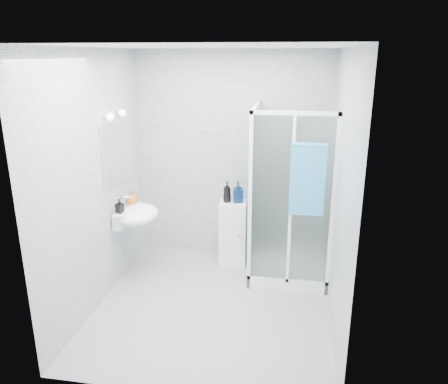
% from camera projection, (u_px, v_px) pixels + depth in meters
% --- Properties ---
extents(room, '(2.40, 2.60, 2.60)m').
position_uv_depth(room, '(213.00, 188.00, 4.22)').
color(room, silver).
rests_on(room, ground).
extents(shower_enclosure, '(0.90, 0.95, 2.00)m').
position_uv_depth(shower_enclosure, '(282.00, 241.00, 5.09)').
color(shower_enclosure, white).
rests_on(shower_enclosure, ground).
extents(wall_basin, '(0.46, 0.56, 0.35)m').
position_uv_depth(wall_basin, '(136.00, 214.00, 4.96)').
color(wall_basin, white).
rests_on(wall_basin, ground).
extents(mirror, '(0.02, 0.60, 0.70)m').
position_uv_depth(mirror, '(114.00, 153.00, 4.78)').
color(mirror, white).
rests_on(mirror, room).
extents(vanity_lights, '(0.10, 0.40, 0.08)m').
position_uv_depth(vanity_lights, '(116.00, 115.00, 4.64)').
color(vanity_lights, silver).
rests_on(vanity_lights, room).
extents(wall_hooks, '(0.23, 0.06, 0.03)m').
position_uv_depth(wall_hooks, '(212.00, 132.00, 5.35)').
color(wall_hooks, silver).
rests_on(wall_hooks, room).
extents(storage_cabinet, '(0.35, 0.37, 0.80)m').
position_uv_depth(storage_cabinet, '(233.00, 232.00, 5.47)').
color(storage_cabinet, white).
rests_on(storage_cabinet, ground).
extents(hand_towel, '(0.36, 0.05, 0.76)m').
position_uv_depth(hand_towel, '(308.00, 178.00, 4.41)').
color(hand_towel, '#348EC5').
rests_on(hand_towel, shower_enclosure).
extents(shampoo_bottle_a, '(0.13, 0.13, 0.26)m').
position_uv_depth(shampoo_bottle_a, '(227.00, 192.00, 5.32)').
color(shampoo_bottle_a, black).
rests_on(shampoo_bottle_a, storage_cabinet).
extents(shampoo_bottle_b, '(0.14, 0.14, 0.26)m').
position_uv_depth(shampoo_bottle_b, '(238.00, 192.00, 5.32)').
color(shampoo_bottle_b, '#0B2046').
rests_on(shampoo_bottle_b, storage_cabinet).
extents(soap_dispenser_orange, '(0.18, 0.18, 0.18)m').
position_uv_depth(soap_dispenser_orange, '(132.00, 198.00, 5.03)').
color(soap_dispenser_orange, '#B66015').
rests_on(soap_dispenser_orange, wall_basin).
extents(soap_dispenser_black, '(0.09, 0.09, 0.16)m').
position_uv_depth(soap_dispenser_black, '(120.00, 206.00, 4.79)').
color(soap_dispenser_black, black).
rests_on(soap_dispenser_black, wall_basin).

